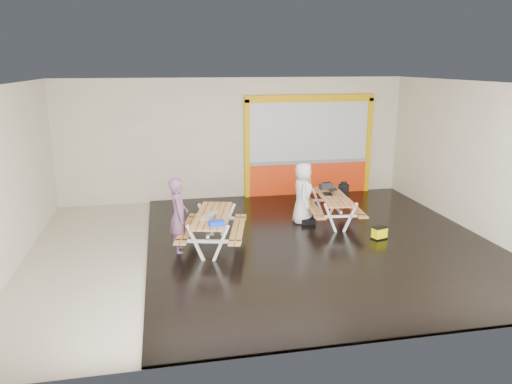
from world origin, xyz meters
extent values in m
cube|color=beige|center=(0.00, 0.00, -0.01)|extent=(10.00, 8.00, 0.01)
cube|color=white|center=(0.00, 0.00, 3.50)|extent=(10.00, 8.00, 0.01)
cube|color=beige|center=(0.00, 4.00, 1.75)|extent=(10.00, 0.01, 3.50)
cube|color=beige|center=(0.00, -4.00, 1.75)|extent=(10.00, 0.01, 3.50)
cube|color=beige|center=(-5.00, 0.00, 1.75)|extent=(0.01, 8.00, 3.50)
cube|color=beige|center=(5.00, 0.00, 1.75)|extent=(0.01, 8.00, 3.50)
cube|color=black|center=(1.25, 0.00, 0.03)|extent=(7.50, 7.98, 0.05)
cube|color=#FC3C10|center=(2.20, 3.93, 0.50)|extent=(3.60, 0.12, 1.00)
cube|color=gray|center=(2.20, 3.93, 1.03)|extent=(3.60, 0.14, 0.10)
cube|color=silver|center=(2.20, 3.94, 1.94)|extent=(3.60, 0.08, 1.72)
cube|color=#EDAD07|center=(0.33, 3.92, 1.45)|extent=(0.14, 0.16, 2.90)
cube|color=#EDAD07|center=(4.07, 3.92, 1.45)|extent=(0.14, 0.16, 2.90)
cube|color=#EDAD07|center=(2.20, 3.92, 2.90)|extent=(3.88, 0.16, 0.20)
cube|color=#B97D45|center=(-1.38, 0.13, 0.76)|extent=(0.57, 1.92, 0.04)
cube|color=#B97D45|center=(-1.24, 0.10, 0.76)|extent=(0.57, 1.92, 0.04)
cube|color=#B97D45|center=(-1.11, 0.07, 0.76)|extent=(0.57, 1.92, 0.04)
cube|color=#B97D45|center=(-0.97, 0.04, 0.76)|extent=(0.57, 1.92, 0.04)
cube|color=#B97D45|center=(-0.84, 0.00, 0.76)|extent=(0.57, 1.92, 0.04)
cube|color=white|center=(-1.52, -0.59, 0.42)|extent=(0.36, 0.14, 0.78)
cube|color=white|center=(-1.03, -0.71, 0.42)|extent=(0.36, 0.14, 0.78)
cube|color=white|center=(-1.28, -0.65, 0.46)|extent=(1.31, 0.37, 0.06)
cube|color=white|center=(-1.28, -0.65, 0.71)|extent=(0.65, 0.21, 0.06)
cube|color=white|center=(-1.18, 0.85, 0.42)|extent=(0.36, 0.14, 0.78)
cube|color=white|center=(-0.69, 0.73, 0.42)|extent=(0.36, 0.14, 0.78)
cube|color=white|center=(-0.94, 0.79, 0.46)|extent=(1.31, 0.37, 0.06)
cube|color=white|center=(-0.94, 0.79, 0.71)|extent=(0.65, 0.21, 0.06)
cube|color=white|center=(-1.11, 0.07, 0.57)|extent=(0.43, 1.57, 0.06)
cube|color=#B97D45|center=(-1.69, 0.21, 0.47)|extent=(0.56, 1.92, 0.04)
cube|color=#B97D45|center=(-1.56, 0.18, 0.47)|extent=(0.56, 1.92, 0.04)
cube|color=#B97D45|center=(-0.65, -0.04, 0.47)|extent=(0.56, 1.92, 0.04)
cube|color=#B97D45|center=(-0.52, -0.07, 0.47)|extent=(0.56, 1.92, 0.04)
cube|color=#B97D45|center=(1.74, 1.17, 0.71)|extent=(0.30, 1.81, 0.04)
cube|color=#B97D45|center=(1.86, 1.15, 0.71)|extent=(0.30, 1.81, 0.04)
cube|color=#B97D45|center=(1.99, 1.14, 0.71)|extent=(0.30, 1.81, 0.04)
cube|color=#B97D45|center=(2.12, 1.13, 0.71)|extent=(0.30, 1.81, 0.04)
cube|color=#B97D45|center=(2.25, 1.11, 0.71)|extent=(0.30, 1.81, 0.04)
cube|color=white|center=(1.69, 0.48, 0.39)|extent=(0.34, 0.09, 0.73)
cube|color=white|center=(2.16, 0.43, 0.39)|extent=(0.34, 0.09, 0.73)
cube|color=white|center=(1.92, 0.46, 0.43)|extent=(1.24, 0.18, 0.05)
cube|color=white|center=(1.92, 0.46, 0.67)|extent=(0.61, 0.12, 0.05)
cube|color=white|center=(1.83, 1.85, 0.39)|extent=(0.34, 0.09, 0.73)
cube|color=white|center=(2.30, 1.80, 0.39)|extent=(0.34, 0.09, 0.73)
cube|color=white|center=(2.06, 1.83, 0.43)|extent=(1.24, 0.18, 0.05)
cube|color=white|center=(2.06, 1.83, 0.67)|extent=(0.61, 0.12, 0.05)
cube|color=white|center=(1.99, 1.14, 0.53)|extent=(0.21, 1.48, 0.05)
cube|color=#B97D45|center=(1.44, 1.20, 0.44)|extent=(0.29, 1.81, 0.04)
cube|color=#B97D45|center=(1.56, 1.19, 0.44)|extent=(0.29, 1.81, 0.04)
cube|color=#B97D45|center=(2.43, 1.10, 0.44)|extent=(0.29, 1.81, 0.04)
cube|color=#B97D45|center=(2.55, 1.08, 0.44)|extent=(0.29, 1.81, 0.04)
imported|color=#764B75|center=(-1.82, 0.00, 0.82)|extent=(0.40, 0.60, 1.62)
imported|color=white|center=(1.27, 1.36, 0.77)|extent=(0.67, 0.86, 1.56)
cube|color=silver|center=(-1.25, -0.15, 0.79)|extent=(0.30, 0.36, 0.02)
cube|color=silver|center=(-1.12, -0.19, 0.90)|extent=(0.29, 0.36, 0.06)
cube|color=silver|center=(-1.13, -0.19, 0.90)|extent=(0.25, 0.31, 0.05)
cube|color=black|center=(1.90, 1.34, 0.74)|extent=(0.26, 0.33, 0.02)
cube|color=black|center=(2.03, 1.32, 0.84)|extent=(0.24, 0.33, 0.06)
cube|color=silver|center=(2.03, 1.32, 0.84)|extent=(0.21, 0.29, 0.05)
cube|color=#0D37DF|center=(-1.10, -0.64, 0.82)|extent=(0.31, 0.23, 0.09)
cube|color=black|center=(2.03, 1.82, 0.80)|extent=(0.36, 0.24, 0.15)
cylinder|color=black|center=(2.03, 1.82, 0.91)|extent=(0.25, 0.08, 0.02)
cube|color=black|center=(2.50, 1.79, 0.63)|extent=(0.32, 0.27, 0.39)
cylinder|color=black|center=(2.50, 1.79, 0.85)|extent=(0.23, 0.23, 0.10)
cube|color=black|center=(1.35, 1.17, 0.11)|extent=(0.35, 0.26, 0.13)
cube|color=black|center=(2.63, -0.16, 0.07)|extent=(0.38, 0.30, 0.03)
cube|color=#E6E500|center=(2.63, -0.16, 0.19)|extent=(0.36, 0.28, 0.25)
cube|color=black|center=(2.63, -0.16, 0.32)|extent=(0.38, 0.30, 0.02)
camera|label=1|loc=(-2.09, -9.66, 3.89)|focal=33.80mm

